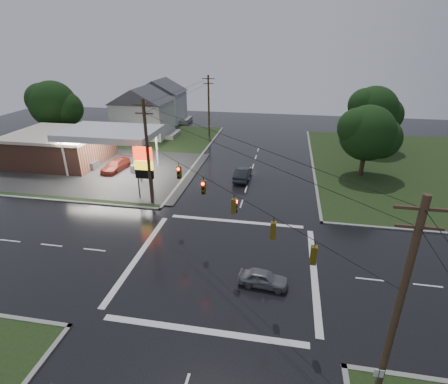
% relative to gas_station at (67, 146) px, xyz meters
% --- Properties ---
extents(ground, '(120.00, 120.00, 0.00)m').
position_rel_gas_station_xyz_m(ground, '(25.68, -19.70, -2.55)').
color(ground, black).
rests_on(ground, ground).
extents(grass_nw, '(36.00, 36.00, 0.08)m').
position_rel_gas_station_xyz_m(grass_nw, '(-0.32, 6.30, -2.51)').
color(grass_nw, black).
rests_on(grass_nw, ground).
extents(gas_station, '(26.20, 18.00, 5.60)m').
position_rel_gas_station_xyz_m(gas_station, '(0.00, 0.00, 0.00)').
color(gas_station, '#2D2D2D').
rests_on(gas_station, ground).
extents(pylon_sign, '(2.00, 0.35, 6.00)m').
position_rel_gas_station_xyz_m(pylon_sign, '(15.18, -9.20, 1.46)').
color(pylon_sign, '#59595E').
rests_on(pylon_sign, ground).
extents(utility_pole_nw, '(2.20, 0.32, 11.00)m').
position_rel_gas_station_xyz_m(utility_pole_nw, '(16.18, -10.20, 3.17)').
color(utility_pole_nw, '#382619').
rests_on(utility_pole_nw, ground).
extents(utility_pole_se, '(2.20, 0.32, 11.00)m').
position_rel_gas_station_xyz_m(utility_pole_se, '(35.18, -29.20, 3.17)').
color(utility_pole_se, '#382619').
rests_on(utility_pole_se, ground).
extents(utility_pole_n, '(2.20, 0.32, 10.50)m').
position_rel_gas_station_xyz_m(utility_pole_n, '(16.18, 18.30, 2.92)').
color(utility_pole_n, '#382619').
rests_on(utility_pole_n, ground).
extents(traffic_signals, '(26.87, 26.87, 1.47)m').
position_rel_gas_station_xyz_m(traffic_signals, '(25.69, -19.72, 3.93)').
color(traffic_signals, black).
rests_on(traffic_signals, ground).
extents(house_near, '(11.05, 8.48, 8.60)m').
position_rel_gas_station_xyz_m(house_near, '(4.73, 16.30, 1.86)').
color(house_near, silver).
rests_on(house_near, ground).
extents(house_far, '(11.05, 8.48, 8.60)m').
position_rel_gas_station_xyz_m(house_far, '(3.73, 28.30, 1.86)').
color(house_far, silver).
rests_on(house_far, ground).
extents(tree_nw_behind, '(8.93, 7.60, 10.00)m').
position_rel_gas_station_xyz_m(tree_nw_behind, '(-8.17, 10.29, 3.63)').
color(tree_nw_behind, black).
rests_on(tree_nw_behind, ground).
extents(tree_ne_near, '(7.99, 6.80, 8.98)m').
position_rel_gas_station_xyz_m(tree_ne_near, '(39.82, 2.29, 3.01)').
color(tree_ne_near, black).
rests_on(tree_ne_near, ground).
extents(tree_ne_far, '(8.46, 7.20, 9.80)m').
position_rel_gas_station_xyz_m(tree_ne_far, '(42.83, 14.29, 3.63)').
color(tree_ne_far, black).
rests_on(tree_ne_far, ground).
extents(car_north, '(1.93, 4.72, 1.52)m').
position_rel_gas_station_xyz_m(car_north, '(24.88, -1.74, -1.79)').
color(car_north, black).
rests_on(car_north, ground).
extents(car_crossing, '(3.70, 1.80, 1.22)m').
position_rel_gas_station_xyz_m(car_crossing, '(28.98, -21.77, -1.94)').
color(car_crossing, slate).
rests_on(car_crossing, ground).
extents(car_pump, '(2.76, 5.33, 1.48)m').
position_rel_gas_station_xyz_m(car_pump, '(7.87, -1.70, -1.81)').
color(car_pump, maroon).
rests_on(car_pump, ground).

